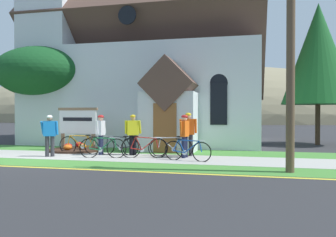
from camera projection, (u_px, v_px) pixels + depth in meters
name	position (u px, v px, depth m)	size (l,w,h in m)	color
ground	(88.00, 149.00, 16.24)	(140.00, 140.00, 0.00)	#2B2B2D
sidewalk_slab	(98.00, 156.00, 13.32)	(32.00, 2.40, 0.01)	#A8A59E
grass_verge	(73.00, 164.00, 11.40)	(32.00, 1.54, 0.01)	#427F33
church_lawn	(119.00, 150.00, 15.54)	(24.00, 2.15, 0.01)	#427F33
curb_paint_stripe	(58.00, 168.00, 10.51)	(28.00, 0.16, 0.01)	yellow
church_building	(144.00, 60.00, 20.54)	(12.94, 10.56, 13.75)	silver
church_sign	(78.00, 122.00, 15.43)	(1.96, 0.26, 1.93)	#7F6047
flower_bed	(75.00, 149.00, 15.26)	(2.33, 2.33, 0.34)	#382319
bicycle_yellow	(144.00, 147.00, 12.98)	(1.72, 0.53, 0.86)	black
bicycle_black	(103.00, 148.00, 12.93)	(1.78, 0.31, 0.83)	black
bicycle_green	(80.00, 145.00, 14.23)	(1.81, 0.18, 0.81)	black
bicycle_red	(118.00, 146.00, 13.81)	(1.77, 0.11, 0.80)	black
bicycle_blue	(187.00, 150.00, 12.14)	(1.75, 0.44, 0.80)	black
bicycle_white	(171.00, 147.00, 13.34)	(1.73, 0.13, 0.82)	black
cyclist_in_red_jersey	(133.00, 132.00, 13.74)	(0.61, 0.41, 1.62)	black
cyclist_in_orange_jersey	(101.00, 132.00, 13.84)	(0.26, 0.72, 1.61)	#191E38
cyclist_in_yellow_jersey	(185.00, 133.00, 12.93)	(0.29, 0.68, 1.62)	#191E38
cyclist_in_blue_jersey	(50.00, 133.00, 13.26)	(0.63, 0.36, 1.61)	#2D2D33
cyclist_in_white_jersey	(188.00, 131.00, 13.46)	(0.67, 0.31, 1.70)	#2D2D33
utility_pole	(287.00, 21.00, 9.75)	(3.12, 0.28, 7.72)	brown
roadside_conifer	(318.00, 54.00, 18.12)	(3.73, 3.73, 7.47)	#3D2D1E
yard_deciduous_tree	(45.00, 73.00, 18.68)	(5.18, 5.18, 5.24)	#3D2D1E
distant_hill	(172.00, 121.00, 73.72)	(105.03, 47.88, 22.58)	#847A5B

